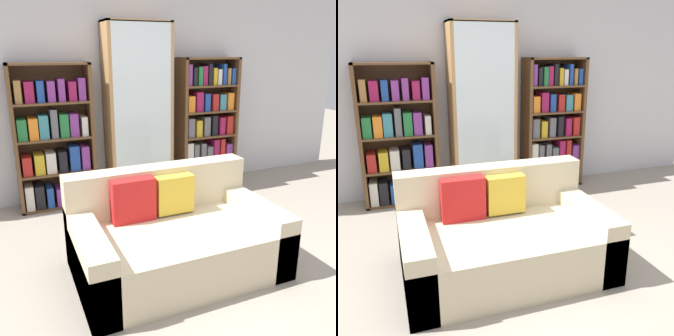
{
  "view_description": "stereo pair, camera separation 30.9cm",
  "coord_description": "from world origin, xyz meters",
  "views": [
    {
      "loc": [
        -1.27,
        -2.08,
        1.74
      ],
      "look_at": [
        0.19,
        1.27,
        0.6
      ],
      "focal_mm": 40.0,
      "sensor_mm": 36.0,
      "label": 1
    },
    {
      "loc": [
        -0.98,
        -2.19,
        1.74
      ],
      "look_at": [
        0.19,
        1.27,
        0.6
      ],
      "focal_mm": 40.0,
      "sensor_mm": 36.0,
      "label": 2
    }
  ],
  "objects": [
    {
      "name": "wall_back",
      "position": [
        0.0,
        2.39,
        1.35
      ],
      "size": [
        6.76,
        0.06,
        2.7
      ],
      "color": "silver",
      "rests_on": "ground"
    },
    {
      "name": "display_cabinet",
      "position": [
        0.19,
        2.17,
        1.02
      ],
      "size": [
        0.77,
        0.36,
        2.07
      ],
      "color": "#AD7F4C",
      "rests_on": "ground"
    },
    {
      "name": "bookshelf_right",
      "position": [
        1.14,
        2.19,
        0.81
      ],
      "size": [
        0.78,
        0.32,
        1.66
      ],
      "color": "brown",
      "rests_on": "ground"
    },
    {
      "name": "couch",
      "position": [
        -0.12,
        0.43,
        0.27
      ],
      "size": [
        1.63,
        1.0,
        0.79
      ],
      "color": "beige",
      "rests_on": "ground"
    },
    {
      "name": "bookshelf_left",
      "position": [
        -0.8,
        2.19,
        0.75
      ],
      "size": [
        0.86,
        0.32,
        1.62
      ],
      "color": "brown",
      "rests_on": "ground"
    },
    {
      "name": "ground_plane",
      "position": [
        0.0,
        0.0,
        0.0
      ],
      "size": [
        16.0,
        16.0,
        0.0
      ],
      "primitive_type": "plane",
      "color": "gray"
    },
    {
      "name": "wine_bottle",
      "position": [
        0.5,
        1.53,
        0.14
      ],
      "size": [
        0.08,
        0.08,
        0.35
      ],
      "color": "#192333",
      "rests_on": "ground"
    }
  ]
}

